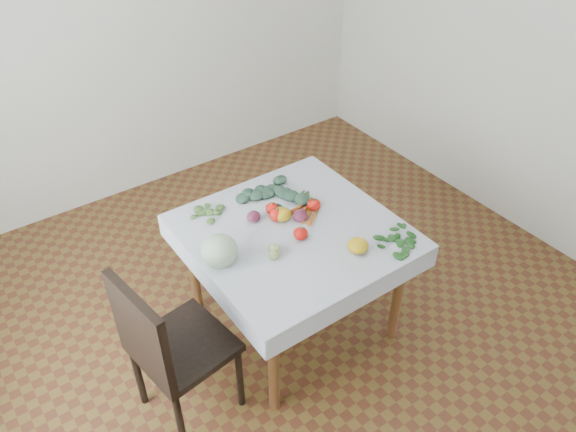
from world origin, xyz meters
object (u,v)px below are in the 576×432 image
table (293,244)px  chair (166,345)px  cabbage (219,251)px  heirloom_back (282,214)px  carrot_bunch (309,210)px

table → chair: 0.91m
table → cabbage: cabbage is taller
heirloom_back → carrot_bunch: size_ratio=0.52×
chair → heirloom_back: (0.89, 0.29, 0.23)m
chair → carrot_bunch: size_ratio=4.89×
cabbage → carrot_bunch: bearing=7.6°
table → chair: size_ratio=1.01×
table → cabbage: size_ratio=5.27×
carrot_bunch → table: bearing=-153.6°
chair → heirloom_back: chair is taller
carrot_bunch → cabbage: bearing=-172.4°
table → cabbage: bearing=-179.8°
heirloom_back → table: bearing=-91.0°
table → chair: chair is taller
table → heirloom_back: size_ratio=9.52×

